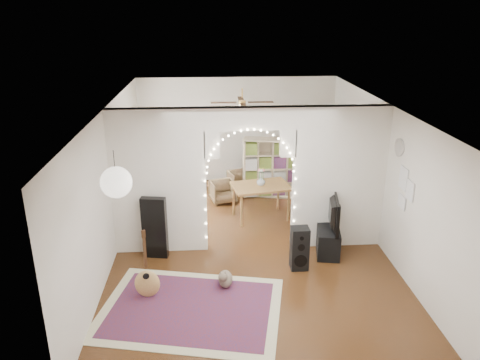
{
  "coord_description": "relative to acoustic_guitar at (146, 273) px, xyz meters",
  "views": [
    {
      "loc": [
        -0.72,
        -7.98,
        4.3
      ],
      "look_at": [
        -0.16,
        0.3,
        1.25
      ],
      "focal_mm": 35.0,
      "sensor_mm": 36.0,
      "label": 1
    }
  ],
  "objects": [
    {
      "name": "paper_lantern",
      "position": [
        -0.15,
        -0.82,
        1.82
      ],
      "size": [
        0.4,
        0.4,
        0.4
      ],
      "primitive_type": "sphere",
      "color": "white",
      "rests_on": "ceiling"
    },
    {
      "name": "flower_vase",
      "position": [
        2.1,
        2.86,
        0.42
      ],
      "size": [
        0.22,
        0.22,
        0.19
      ],
      "primitive_type": "imported",
      "rotation": [
        0.0,
        0.0,
        0.21
      ],
      "color": "silver",
      "rests_on": "dining_table"
    },
    {
      "name": "window",
      "position": [
        -0.72,
        3.38,
        1.07
      ],
      "size": [
        0.04,
        1.2,
        1.4
      ],
      "primitive_type": "cube",
      "color": "white",
      "rests_on": "wall_left"
    },
    {
      "name": "wall_back",
      "position": [
        1.75,
        5.33,
        0.92
      ],
      "size": [
        5.0,
        0.02,
        2.7
      ],
      "primitive_type": "cube",
      "color": "silver",
      "rests_on": "floor"
    },
    {
      "name": "guitar_case",
      "position": [
        0.0,
        1.29,
        0.15
      ],
      "size": [
        0.46,
        0.22,
        1.16
      ],
      "primitive_type": "cube",
      "rotation": [
        0.0,
        0.0,
        -0.17
      ],
      "color": "black",
      "rests_on": "floor"
    },
    {
      "name": "floor",
      "position": [
        1.75,
        1.58,
        -0.43
      ],
      "size": [
        7.5,
        7.5,
        0.0
      ],
      "primitive_type": "plane",
      "color": "black",
      "rests_on": "ground"
    },
    {
      "name": "ceiling_fan",
      "position": [
        1.75,
        3.58,
        1.97
      ],
      "size": [
        1.1,
        1.1,
        0.3
      ],
      "primitive_type": null,
      "color": "gold",
      "rests_on": "ceiling"
    },
    {
      "name": "floor_speaker",
      "position": [
        2.54,
        0.7,
        -0.04
      ],
      "size": [
        0.31,
        0.28,
        0.78
      ],
      "rotation": [
        0.0,
        0.0,
        0.02
      ],
      "color": "black",
      "rests_on": "floor"
    },
    {
      "name": "tv",
      "position": [
        3.2,
        1.33,
        0.38
      ],
      "size": [
        0.32,
        1.08,
        0.62
      ],
      "primitive_type": "imported",
      "rotation": [
        0.0,
        0.0,
        1.4
      ],
      "color": "black",
      "rests_on": "media_console"
    },
    {
      "name": "wall_right",
      "position": [
        4.25,
        1.58,
        0.92
      ],
      "size": [
        0.02,
        7.5,
        2.7
      ],
      "primitive_type": "cube",
      "color": "silver",
      "rests_on": "floor"
    },
    {
      "name": "picture_frames",
      "position": [
        4.23,
        0.58,
        1.07
      ],
      "size": [
        0.02,
        0.5,
        0.7
      ],
      "primitive_type": null,
      "color": "white",
      "rests_on": "wall_right"
    },
    {
      "name": "tabby_cat",
      "position": [
        1.23,
        0.21,
        -0.29
      ],
      "size": [
        0.33,
        0.54,
        0.36
      ],
      "rotation": [
        0.0,
        0.0,
        -0.3
      ],
      "color": "brown",
      "rests_on": "floor"
    },
    {
      "name": "wall_front",
      "position": [
        1.75,
        -2.17,
        0.92
      ],
      "size": [
        5.0,
        0.02,
        2.7
      ],
      "primitive_type": "cube",
      "color": "silver",
      "rests_on": "floor"
    },
    {
      "name": "area_rug",
      "position": [
        0.68,
        -0.37,
        -0.42
      ],
      "size": [
        3.04,
        2.51,
        0.02
      ],
      "primitive_type": "cube",
      "rotation": [
        0.0,
        0.0,
        -0.21
      ],
      "color": "maroon",
      "rests_on": "floor"
    },
    {
      "name": "dining_chair_right",
      "position": [
        1.76,
        4.59,
        -0.19
      ],
      "size": [
        0.66,
        0.66,
        0.48
      ],
      "primitive_type": "imported",
      "rotation": [
        0.0,
        0.0,
        0.34
      ],
      "color": "brown",
      "rests_on": "floor"
    },
    {
      "name": "divider_wall",
      "position": [
        1.75,
        1.58,
        0.99
      ],
      "size": [
        5.0,
        0.2,
        2.7
      ],
      "color": "silver",
      "rests_on": "floor"
    },
    {
      "name": "wall_clock",
      "position": [
        4.23,
        0.98,
        1.67
      ],
      "size": [
        0.03,
        0.31,
        0.31
      ],
      "primitive_type": "cylinder",
      "rotation": [
        0.0,
        1.57,
        0.0
      ],
      "color": "white",
      "rests_on": "wall_right"
    },
    {
      "name": "acoustic_guitar",
      "position": [
        0.0,
        0.0,
        0.0
      ],
      "size": [
        0.42,
        0.25,
        0.99
      ],
      "rotation": [
        0.0,
        0.0,
        0.29
      ],
      "color": "#AF8A46",
      "rests_on": "floor"
    },
    {
      "name": "media_console",
      "position": [
        3.2,
        1.33,
        -0.18
      ],
      "size": [
        0.57,
        1.05,
        0.5
      ],
      "primitive_type": "cube",
      "rotation": [
        0.0,
        0.0,
        -0.17
      ],
      "color": "black",
      "rests_on": "floor"
    },
    {
      "name": "ceiling",
      "position": [
        1.75,
        1.58,
        2.27
      ],
      "size": [
        5.0,
        7.5,
        0.02
      ],
      "primitive_type": "cube",
      "color": "white",
      "rests_on": "wall_back"
    },
    {
      "name": "dining_table",
      "position": [
        2.1,
        2.86,
        0.25
      ],
      "size": [
        1.34,
        1.03,
        0.76
      ],
      "rotation": [
        0.0,
        0.0,
        0.21
      ],
      "color": "brown",
      "rests_on": "floor"
    },
    {
      "name": "dining_chair_left",
      "position": [
        1.31,
        3.81,
        -0.18
      ],
      "size": [
        0.66,
        0.67,
        0.51
      ],
      "primitive_type": "imported",
      "rotation": [
        0.0,
        0.0,
        0.25
      ],
      "color": "brown",
      "rests_on": "floor"
    },
    {
      "name": "bookcase",
      "position": [
        2.5,
        4.12,
        0.28
      ],
      "size": [
        1.43,
        0.66,
        1.42
      ],
      "primitive_type": "cube",
      "rotation": [
        0.0,
        0.0,
        -0.23
      ],
      "color": "beige",
      "rests_on": "floor"
    },
    {
      "name": "fairy_lights",
      "position": [
        1.75,
        1.45,
        1.12
      ],
      "size": [
        1.64,
        0.04,
        1.6
      ],
      "primitive_type": null,
      "color": "#FFEABF",
      "rests_on": "divider_wall"
    },
    {
      "name": "wall_left",
      "position": [
        -0.75,
        1.58,
        0.92
      ],
      "size": [
        0.02,
        7.5,
        2.7
      ],
      "primitive_type": "cube",
      "color": "silver",
      "rests_on": "floor"
    }
  ]
}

